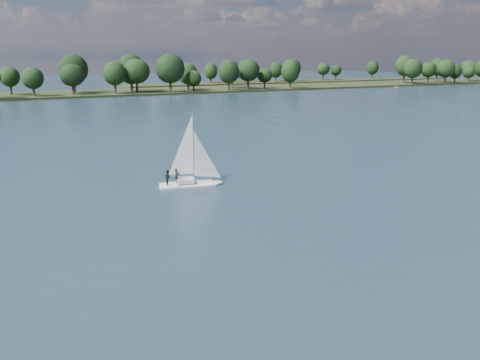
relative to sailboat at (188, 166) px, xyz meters
The scene contains 6 objects.
ground 51.69m from the sailboat, 83.35° to the left, with size 700.00×700.00×0.00m, color #233342.
far_shore 163.41m from the sailboat, 87.90° to the left, with size 660.00×40.00×1.50m, color black.
far_shore_back 268.69m from the sailboat, 51.85° to the left, with size 220.00×30.00×1.40m, color black.
sailboat is the anchor object (origin of this frame).
dinghy_orange 218.20m from the sailboat, 38.71° to the left, with size 2.57×1.10×4.04m.
treeline 159.29m from the sailboat, 89.28° to the left, with size 563.06×73.59×18.41m.
Camera 1 is at (-30.19, -7.16, 14.85)m, focal length 40.00 mm.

